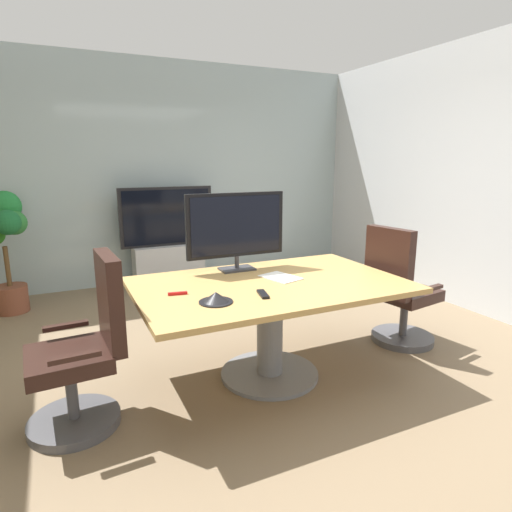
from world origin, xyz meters
name	(u,v)px	position (x,y,z in m)	size (l,w,h in m)	color
ground_plane	(260,366)	(0.00, 0.00, 0.00)	(6.90, 6.90, 0.00)	#7A664C
wall_back_glass_partition	(166,174)	(0.00, 2.95, 1.46)	(5.52, 0.10, 2.92)	#9EB2B7
wall_right_neutral	(506,179)	(2.76, 0.00, 1.46)	(0.10, 5.90, 2.92)	silver
conference_table	(270,305)	(0.01, -0.16, 0.58)	(1.98, 1.25, 0.76)	#B2894C
office_chair_left	(85,356)	(-1.31, -0.21, 0.46)	(0.61, 0.59, 1.09)	#4C4C51
office_chair_right	(399,296)	(1.33, -0.12, 0.46)	(0.63, 0.61, 1.09)	#4C4C51
tv_monitor	(236,227)	(-0.08, 0.29, 1.12)	(0.84, 0.18, 0.64)	#333338
wall_display_unit	(168,253)	(-0.10, 2.59, 0.44)	(1.20, 0.36, 1.31)	#B7BABC
potted_plant	(6,241)	(-1.91, 2.35, 0.80)	(0.51, 0.61, 1.32)	brown
conference_phone	(216,298)	(-0.51, -0.42, 0.79)	(0.22, 0.22, 0.07)	black
remote_control	(263,294)	(-0.18, -0.42, 0.77)	(0.05, 0.17, 0.02)	black
whiteboard_marker	(178,293)	(-0.70, -0.16, 0.77)	(0.13, 0.02, 0.02)	red
paper_notepad	(280,277)	(0.14, -0.08, 0.76)	(0.21, 0.30, 0.01)	white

